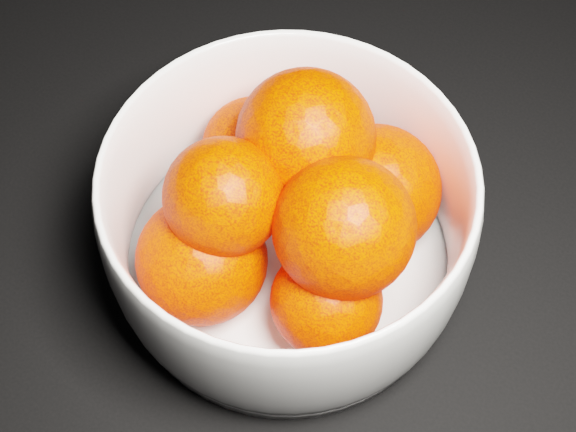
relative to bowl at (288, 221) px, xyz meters
The scene contains 2 objects.
bowl is the anchor object (origin of this frame).
orange_pile 0.01m from the bowl, 72.22° to the left, with size 0.16×0.18×0.12m.
Camera 1 is at (-0.11, 0.05, 0.47)m, focal length 50.00 mm.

